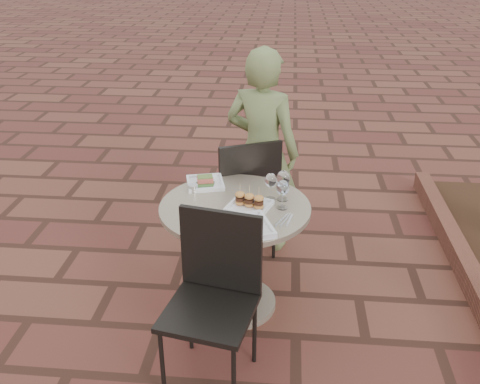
# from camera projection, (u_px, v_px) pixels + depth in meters

# --- Properties ---
(ground) EXTENTS (60.00, 60.00, 0.00)m
(ground) POSITION_uv_depth(u_px,v_px,m) (234.00, 291.00, 3.62)
(ground) COLOR brown
(ground) RESTS_ON ground
(cafe_table) EXTENTS (0.90, 0.90, 0.73)m
(cafe_table) POSITION_uv_depth(u_px,v_px,m) (235.00, 241.00, 3.27)
(cafe_table) COLOR gray
(cafe_table) RESTS_ON ground
(chair_far) EXTENTS (0.58, 0.58, 0.93)m
(chair_far) POSITION_uv_depth(u_px,v_px,m) (245.00, 189.00, 3.78)
(chair_far) COLOR black
(chair_far) RESTS_ON ground
(chair_near) EXTENTS (0.52, 0.52, 0.93)m
(chair_near) POSITION_uv_depth(u_px,v_px,m) (215.00, 285.00, 2.76)
(chair_near) COLOR black
(chair_near) RESTS_ON ground
(diner) EXTENTS (0.64, 0.52, 1.51)m
(diner) POSITION_uv_depth(u_px,v_px,m) (262.00, 152.00, 3.86)
(diner) COLOR #616D3C
(diner) RESTS_ON ground
(plate_salmon) EXTENTS (0.28, 0.28, 0.06)m
(plate_salmon) POSITION_uv_depth(u_px,v_px,m) (205.00, 182.00, 3.41)
(plate_salmon) COLOR white
(plate_salmon) RESTS_ON cafe_table
(plate_sliders) EXTENTS (0.29, 0.29, 0.15)m
(plate_sliders) POSITION_uv_depth(u_px,v_px,m) (249.00, 203.00, 3.12)
(plate_sliders) COLOR white
(plate_sliders) RESTS_ON cafe_table
(plate_tuna) EXTENTS (0.36, 0.36, 0.03)m
(plate_tuna) POSITION_uv_depth(u_px,v_px,m) (244.00, 227.00, 2.90)
(plate_tuna) COLOR white
(plate_tuna) RESTS_ON cafe_table
(wine_glass_right) EXTENTS (0.08, 0.08, 0.18)m
(wine_glass_right) POSITION_uv_depth(u_px,v_px,m) (283.00, 189.00, 3.08)
(wine_glass_right) COLOR white
(wine_glass_right) RESTS_ON cafe_table
(wine_glass_mid) EXTENTS (0.07, 0.07, 0.17)m
(wine_glass_mid) POSITION_uv_depth(u_px,v_px,m) (271.00, 181.00, 3.19)
(wine_glass_mid) COLOR white
(wine_glass_mid) RESTS_ON cafe_table
(wine_glass_far) EXTENTS (0.08, 0.08, 0.19)m
(wine_glass_far) POSITION_uv_depth(u_px,v_px,m) (283.00, 179.00, 3.18)
(wine_glass_far) COLOR white
(wine_glass_far) RESTS_ON cafe_table
(steel_ramekin) EXTENTS (0.07, 0.07, 0.05)m
(steel_ramekin) POSITION_uv_depth(u_px,v_px,m) (193.00, 188.00, 3.32)
(steel_ramekin) COLOR silver
(steel_ramekin) RESTS_ON cafe_table
(cutlery_set) EXTENTS (0.13, 0.19, 0.00)m
(cutlery_set) POSITION_uv_depth(u_px,v_px,m) (285.00, 220.00, 3.00)
(cutlery_set) COLOR silver
(cutlery_set) RESTS_ON cafe_table
(planter_curb) EXTENTS (0.12, 3.00, 0.15)m
(planter_curb) POSITION_uv_depth(u_px,v_px,m) (466.00, 269.00, 3.72)
(planter_curb) COLOR brown
(planter_curb) RESTS_ON ground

